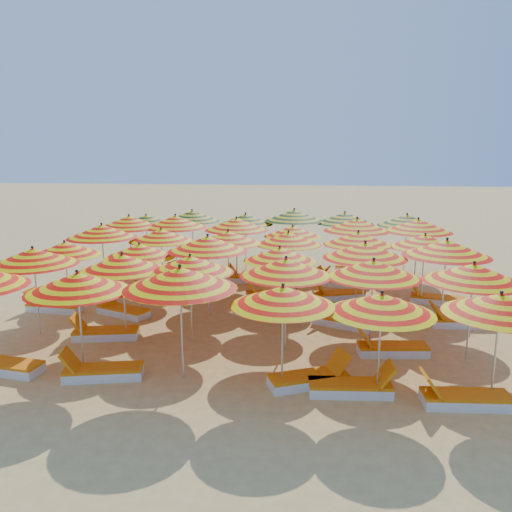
% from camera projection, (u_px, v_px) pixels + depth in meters
% --- Properties ---
extents(ground, '(120.00, 120.00, 0.00)m').
position_uv_depth(ground, '(254.00, 308.00, 16.06)').
color(ground, '#E6BA66').
rests_on(ground, ground).
extents(umbrella_1, '(2.88, 2.88, 2.42)m').
position_uv_depth(umbrella_1, '(78.00, 282.00, 10.90)').
color(umbrella_1, silver).
rests_on(umbrella_1, ground).
extents(umbrella_2, '(3.22, 3.22, 2.60)m').
position_uv_depth(umbrella_2, '(180.00, 278.00, 10.61)').
color(umbrella_2, silver).
rests_on(umbrella_2, ground).
extents(umbrella_3, '(2.31, 2.31, 2.31)m').
position_uv_depth(umbrella_3, '(283.00, 296.00, 10.19)').
color(umbrella_3, silver).
rests_on(umbrella_3, ground).
extents(umbrella_4, '(2.15, 2.15, 2.25)m').
position_uv_depth(umbrella_4, '(382.00, 303.00, 9.87)').
color(umbrella_4, silver).
rests_on(umbrella_4, ground).
extents(umbrella_5, '(2.80, 2.80, 2.32)m').
position_uv_depth(umbrella_5, '(500.00, 304.00, 9.63)').
color(umbrella_5, silver).
rests_on(umbrella_5, ground).
extents(umbrella_6, '(3.03, 3.03, 2.49)m').
position_uv_depth(umbrella_6, '(33.00, 257.00, 13.25)').
color(umbrella_6, silver).
rests_on(umbrella_6, ground).
extents(umbrella_7, '(2.74, 2.74, 2.39)m').
position_uv_depth(umbrella_7, '(122.00, 262.00, 12.98)').
color(umbrella_7, silver).
rests_on(umbrella_7, ground).
extents(umbrella_8, '(2.37, 2.37, 2.39)m').
position_uv_depth(umbrella_8, '(190.00, 264.00, 12.76)').
color(umbrella_8, silver).
rests_on(umbrella_8, ground).
extents(umbrella_9, '(2.38, 2.38, 2.43)m').
position_uv_depth(umbrella_9, '(286.00, 267.00, 12.26)').
color(umbrella_9, silver).
rests_on(umbrella_9, ground).
extents(umbrella_10, '(2.50, 2.50, 2.43)m').
position_uv_depth(umbrella_10, '(373.00, 269.00, 12.10)').
color(umbrella_10, silver).
rests_on(umbrella_10, ground).
extents(umbrella_11, '(2.59, 2.59, 2.45)m').
position_uv_depth(umbrella_11, '(474.00, 273.00, 11.62)').
color(umbrella_11, silver).
rests_on(umbrella_11, ground).
extents(umbrella_12, '(2.82, 2.82, 2.32)m').
position_uv_depth(umbrella_12, '(65.00, 249.00, 15.12)').
color(umbrella_12, silver).
rests_on(umbrella_12, ground).
extents(umbrella_13, '(2.38, 2.38, 2.28)m').
position_uv_depth(umbrella_13, '(140.00, 251.00, 14.99)').
color(umbrella_13, silver).
rests_on(umbrella_13, ground).
extents(umbrella_14, '(2.88, 2.88, 2.55)m').
position_uv_depth(umbrella_14, '(208.00, 244.00, 14.87)').
color(umbrella_14, silver).
rests_on(umbrella_14, ground).
extents(umbrella_15, '(2.22, 2.22, 2.26)m').
position_uv_depth(umbrella_15, '(280.00, 254.00, 14.54)').
color(umbrella_15, silver).
rests_on(umbrella_15, ground).
extents(umbrella_16, '(2.40, 2.40, 2.51)m').
position_uv_depth(umbrella_16, '(365.00, 250.00, 14.00)').
color(umbrella_16, silver).
rests_on(umbrella_16, ground).
extents(umbrella_17, '(2.71, 2.71, 2.58)m').
position_uv_depth(umbrella_17, '(447.00, 248.00, 13.99)').
color(umbrella_17, silver).
rests_on(umbrella_17, ground).
extents(umbrella_18, '(2.70, 2.70, 2.54)m').
position_uv_depth(umbrella_18, '(102.00, 231.00, 17.18)').
color(umbrella_18, silver).
rests_on(umbrella_18, ground).
extents(umbrella_19, '(2.72, 2.72, 2.37)m').
position_uv_depth(umbrella_19, '(161.00, 235.00, 17.28)').
color(umbrella_19, silver).
rests_on(umbrella_19, ground).
extents(umbrella_20, '(2.74, 2.74, 2.41)m').
position_uv_depth(umbrella_20, '(228.00, 237.00, 16.68)').
color(umbrella_20, silver).
rests_on(umbrella_20, ground).
extents(umbrella_21, '(2.29, 2.29, 2.36)m').
position_uv_depth(umbrella_21, '(288.00, 238.00, 16.68)').
color(umbrella_21, silver).
rests_on(umbrella_21, ground).
extents(umbrella_22, '(2.98, 2.98, 2.42)m').
position_uv_depth(umbrella_22, '(358.00, 238.00, 16.41)').
color(umbrella_22, silver).
rests_on(umbrella_22, ground).
extents(umbrella_23, '(2.36, 2.36, 2.39)m').
position_uv_depth(umbrella_23, '(425.00, 241.00, 16.05)').
color(umbrella_23, silver).
rests_on(umbrella_23, ground).
extents(umbrella_24, '(2.52, 2.52, 2.58)m').
position_uv_depth(umbrella_24, '(129.00, 222.00, 19.21)').
color(umbrella_24, silver).
rests_on(umbrella_24, ground).
extents(umbrella_25, '(3.03, 3.03, 2.60)m').
position_uv_depth(umbrella_25, '(175.00, 222.00, 19.19)').
color(umbrella_25, silver).
rests_on(umbrella_25, ground).
extents(umbrella_26, '(2.43, 2.43, 2.55)m').
position_uv_depth(umbrella_26, '(236.00, 224.00, 18.78)').
color(umbrella_26, silver).
rests_on(umbrella_26, ground).
extents(umbrella_27, '(2.18, 2.18, 2.28)m').
position_uv_depth(umbrella_27, '(293.00, 231.00, 18.66)').
color(umbrella_27, silver).
rests_on(umbrella_27, ground).
extents(umbrella_28, '(3.22, 3.22, 2.62)m').
position_uv_depth(umbrella_28, '(357.00, 225.00, 18.22)').
color(umbrella_28, silver).
rests_on(umbrella_28, ground).
extents(umbrella_29, '(2.49, 2.49, 2.63)m').
position_uv_depth(umbrella_29, '(418.00, 226.00, 17.97)').
color(umbrella_29, silver).
rests_on(umbrella_29, ground).
extents(umbrella_30, '(2.41, 2.41, 2.30)m').
position_uv_depth(umbrella_30, '(146.00, 220.00, 21.67)').
color(umbrella_30, silver).
rests_on(umbrella_30, ground).
extents(umbrella_31, '(3.13, 3.13, 2.52)m').
position_uv_depth(umbrella_31, '(192.00, 216.00, 21.40)').
color(umbrella_31, silver).
rests_on(umbrella_31, ground).
extents(umbrella_32, '(2.81, 2.81, 2.44)m').
position_uv_depth(umbrella_32, '(246.00, 219.00, 20.89)').
color(umbrella_32, silver).
rests_on(umbrella_32, ground).
extents(umbrella_33, '(3.11, 3.11, 2.63)m').
position_uv_depth(umbrella_33, '(294.00, 215.00, 20.88)').
color(umbrella_33, silver).
rests_on(umbrella_33, ground).
extents(umbrella_34, '(2.66, 2.66, 2.54)m').
position_uv_depth(umbrella_34, '(345.00, 218.00, 20.63)').
color(umbrella_34, silver).
rests_on(umbrella_34, ground).
extents(umbrella_35, '(2.97, 2.97, 2.51)m').
position_uv_depth(umbrella_35, '(407.00, 220.00, 20.16)').
color(umbrella_35, silver).
rests_on(umbrella_35, ground).
extents(lounger_0, '(1.80, 0.82, 0.69)m').
position_uv_depth(lounger_0, '(4.00, 365.00, 11.36)').
color(lounger_0, white).
rests_on(lounger_0, ground).
extents(lounger_1, '(1.82, 0.95, 0.69)m').
position_uv_depth(lounger_1, '(101.00, 371.00, 11.05)').
color(lounger_1, white).
rests_on(lounger_1, ground).
extents(lounger_2, '(1.82, 1.22, 0.69)m').
position_uv_depth(lounger_2, '(310.00, 378.00, 10.71)').
color(lounger_2, white).
rests_on(lounger_2, ground).
extents(lounger_3, '(1.77, 0.71, 0.69)m').
position_uv_depth(lounger_3, '(352.00, 387.00, 10.32)').
color(lounger_3, white).
rests_on(lounger_3, ground).
extents(lounger_4, '(1.77, 0.70, 0.69)m').
position_uv_depth(lounger_4, '(464.00, 398.00, 9.84)').
color(lounger_4, white).
rests_on(lounger_4, ground).
extents(lounger_5, '(1.81, 0.92, 0.69)m').
position_uv_depth(lounger_5, '(104.00, 333.00, 13.40)').
color(lounger_5, white).
rests_on(lounger_5, ground).
extents(lounger_6, '(1.79, 0.78, 0.69)m').
position_uv_depth(lounger_6, '(391.00, 349.00, 12.34)').
color(lounger_6, white).
rests_on(lounger_6, ground).
extents(lounger_7, '(1.77, 0.69, 0.69)m').
position_uv_depth(lounger_7, '(54.00, 306.00, 15.70)').
color(lounger_7, white).
rests_on(lounger_7, ground).
extents(lounger_8, '(1.82, 1.19, 0.69)m').
position_uv_depth(lounger_8, '(122.00, 310.00, 15.31)').
color(lounger_8, white).
rests_on(lounger_8, ground).
extents(lounger_9, '(1.83, 1.06, 0.69)m').
position_uv_depth(lounger_9, '(263.00, 311.00, 15.20)').
color(lounger_9, white).
rests_on(lounger_9, ground).
extents(lounger_10, '(1.82, 1.22, 0.69)m').
position_uv_depth(lounger_10, '(341.00, 321.00, 14.35)').
color(lounger_10, white).
rests_on(lounger_10, ground).
extents(lounger_11, '(1.77, 0.72, 0.69)m').
position_uv_depth(lounger_11, '(459.00, 321.00, 14.34)').
color(lounger_11, white).
rests_on(lounger_11, ground).
extents(lounger_12, '(1.82, 1.01, 0.69)m').
position_uv_depth(lounger_12, '(121.00, 289.00, 17.69)').
color(lounger_12, white).
rests_on(lounger_12, ground).
extents(lounger_13, '(1.76, 0.67, 0.69)m').
position_uv_depth(lounger_13, '(175.00, 291.00, 17.38)').
color(lounger_13, white).
rests_on(lounger_13, ground).
extents(lounger_14, '(1.82, 1.01, 0.69)m').
position_uv_depth(lounger_14, '(270.00, 294.00, 17.01)').
color(lounger_14, white).
rests_on(lounger_14, ground).
extents(lounger_15, '(1.83, 1.11, 0.69)m').
position_uv_depth(lounger_15, '(338.00, 295.00, 16.98)').
color(lounger_15, white).
rests_on(lounger_15, ground).
extents(lounger_16, '(1.81, 0.91, 0.69)m').
position_uv_depth(lounger_16, '(436.00, 299.00, 16.48)').
color(lounger_16, white).
rests_on(lounger_16, ground).
extents(lounger_17, '(1.83, 1.11, 0.69)m').
position_uv_depth(lounger_17, '(119.00, 275.00, 19.68)').
color(lounger_17, white).
rests_on(lounger_17, ground).
extents(lounger_18, '(1.83, 1.09, 0.69)m').
position_uv_depth(lounger_18, '(189.00, 277.00, 19.43)').
color(lounger_18, white).
rests_on(lounger_18, ground).
extents(lounger_19, '(1.77, 0.71, 0.69)m').
position_uv_depth(lounger_19, '(250.00, 278.00, 19.22)').
color(lounger_19, white).
rests_on(lounger_19, ground).
extents(lounger_20, '(1.83, 1.05, 0.69)m').
position_uv_depth(lounger_20, '(308.00, 279.00, 19.13)').
color(lounger_20, white).
rests_on(lounger_20, ground).
extents(lounger_21, '(1.82, 1.00, 0.69)m').
position_uv_depth(lounger_21, '(339.00, 282.00, 18.61)').
color(lounger_21, white).
rests_on(lounger_21, ground).
extents(lounger_22, '(1.79, 0.77, 0.69)m').
position_uv_depth(lounger_22, '(280.00, 264.00, 21.55)').
color(lounger_22, white).
rests_on(lounger_22, ground).
extents(lounger_23, '(1.82, 0.95, 0.69)m').
position_uv_depth(lounger_23, '(358.00, 268.00, 20.82)').
color(lounger_23, white).
rests_on(lounger_23, ground).
extents(beachgoer_b, '(0.74, 0.85, 1.49)m').
position_uv_depth(beachgoer_b, '(289.00, 296.00, 14.76)').
color(beachgoer_b, tan).
rests_on(beachgoer_b, ground).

